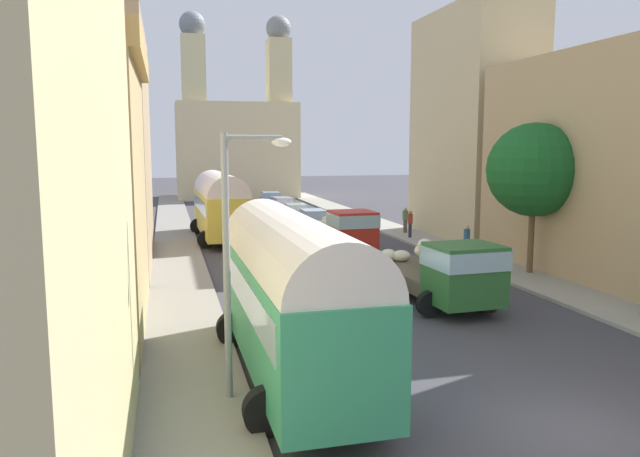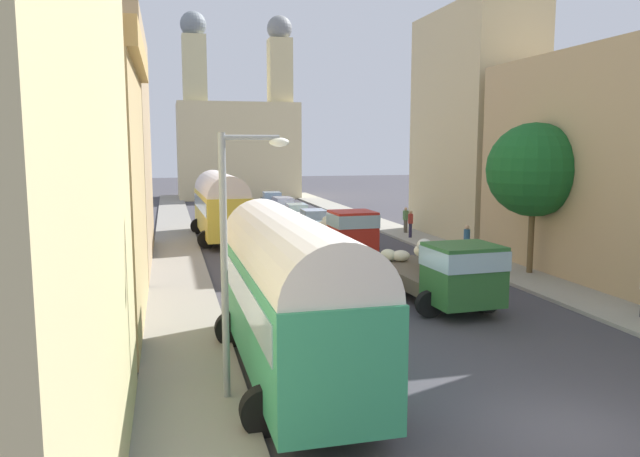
% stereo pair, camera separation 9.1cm
% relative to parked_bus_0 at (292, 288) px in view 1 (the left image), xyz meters
% --- Properties ---
extents(ground_plane, '(154.00, 154.00, 0.00)m').
position_rel_parked_bus_0_xyz_m(ground_plane, '(4.82, 22.69, -2.28)').
color(ground_plane, '#3F3D42').
extents(sidewalk_left, '(2.50, 70.00, 0.14)m').
position_rel_parked_bus_0_xyz_m(sidewalk_left, '(-2.43, 22.69, -2.21)').
color(sidewalk_left, gray).
rests_on(sidewalk_left, ground).
extents(sidewalk_right, '(2.50, 70.00, 0.14)m').
position_rel_parked_bus_0_xyz_m(sidewalk_right, '(12.07, 22.69, -2.21)').
color(sidewalk_right, '#9C9788').
rests_on(sidewalk_right, ground).
extents(building_left_1, '(6.13, 9.04, 8.86)m').
position_rel_parked_bus_0_xyz_m(building_left_1, '(-6.47, 5.80, 2.18)').
color(building_left_1, tan).
rests_on(building_left_1, ground).
extents(building_left_2, '(4.78, 11.78, 11.24)m').
position_rel_parked_bus_0_xyz_m(building_left_2, '(-6.08, 16.58, 3.34)').
color(building_left_2, tan).
rests_on(building_left_2, ground).
extents(building_right_1, '(5.70, 11.67, 9.74)m').
position_rel_parked_bus_0_xyz_m(building_right_1, '(16.17, 9.19, 2.59)').
color(building_right_1, tan).
rests_on(building_right_1, ground).
extents(building_right_2, '(4.36, 9.43, 13.87)m').
position_rel_parked_bus_0_xyz_m(building_right_2, '(15.50, 20.34, 4.66)').
color(building_right_2, '#C7B488').
rests_on(building_right_2, ground).
extents(distant_church, '(12.94, 7.99, 19.52)m').
position_rel_parked_bus_0_xyz_m(distant_church, '(4.82, 54.01, 3.80)').
color(distant_church, beige).
rests_on(distant_church, ground).
extents(parked_bus_0, '(3.31, 9.23, 4.11)m').
position_rel_parked_bus_0_xyz_m(parked_bus_0, '(0.00, 0.00, 0.00)').
color(parked_bus_0, '#329265').
rests_on(parked_bus_0, ground).
extents(parked_bus_1, '(3.50, 9.63, 4.12)m').
position_rel_parked_bus_0_xyz_m(parked_bus_1, '(0.29, 23.28, -0.01)').
color(parked_bus_1, gold).
rests_on(parked_bus_1, ground).
extents(cargo_truck_0, '(3.36, 7.34, 2.47)m').
position_rel_parked_bus_0_xyz_m(cargo_truck_0, '(6.65, 5.48, -1.00)').
color(cargo_truck_0, '#2A5F2C').
rests_on(cargo_truck_0, ground).
extents(cargo_truck_1, '(3.14, 7.35, 2.47)m').
position_rel_parked_bus_0_xyz_m(cargo_truck_1, '(6.15, 16.41, -1.01)').
color(cargo_truck_1, red).
rests_on(cargo_truck_1, ground).
extents(car_0, '(2.31, 3.84, 1.59)m').
position_rel_parked_bus_0_xyz_m(car_0, '(6.42, 24.44, -1.49)').
color(car_0, slate).
rests_on(car_0, ground).
extents(car_1, '(2.29, 3.83, 1.47)m').
position_rel_parked_bus_0_xyz_m(car_1, '(6.42, 29.94, -1.54)').
color(car_1, silver).
rests_on(car_1, ground).
extents(car_2, '(2.32, 4.44, 1.52)m').
position_rel_parked_bus_0_xyz_m(car_2, '(6.42, 35.44, -1.52)').
color(car_2, beige).
rests_on(car_2, ground).
extents(car_3, '(2.49, 3.83, 1.55)m').
position_rel_parked_bus_0_xyz_m(car_3, '(6.42, 40.94, -1.51)').
color(car_3, '#1E2732').
rests_on(car_3, ground).
extents(car_4, '(2.49, 3.78, 1.57)m').
position_rel_parked_bus_0_xyz_m(car_4, '(3.17, 6.42, -1.50)').
color(car_4, slate).
rests_on(car_4, ground).
extents(car_5, '(2.48, 4.20, 1.68)m').
position_rel_parked_bus_0_xyz_m(car_5, '(2.88, 21.20, -1.45)').
color(car_5, '#549248').
rests_on(car_5, ground).
extents(car_6, '(2.25, 4.14, 1.57)m').
position_rel_parked_bus_0_xyz_m(car_6, '(2.79, 29.37, -1.50)').
color(car_6, '#B2352D').
rests_on(car_6, ground).
extents(car_7, '(2.37, 3.83, 1.57)m').
position_rel_parked_bus_0_xyz_m(car_7, '(2.92, 35.62, -1.49)').
color(car_7, black).
rests_on(car_7, ground).
extents(pedestrian_1, '(0.42, 0.42, 1.79)m').
position_rel_parked_bus_0_xyz_m(pedestrian_1, '(12.12, 22.57, -1.27)').
color(pedestrian_1, brown).
rests_on(pedestrian_1, ground).
extents(pedestrian_3, '(0.32, 0.32, 1.82)m').
position_rel_parked_bus_0_xyz_m(pedestrian_3, '(11.59, 20.48, -1.23)').
color(pedestrian_3, '#292641').
rests_on(pedestrian_3, ground).
extents(pedestrian_4, '(0.42, 0.42, 1.71)m').
position_rel_parked_bus_0_xyz_m(pedestrian_4, '(12.03, 13.99, -1.29)').
color(pedestrian_4, '#2E224C').
rests_on(pedestrian_4, ground).
extents(streetlamp_near, '(1.55, 0.28, 6.02)m').
position_rel_parked_bus_0_xyz_m(streetlamp_near, '(-1.48, -1.10, 1.32)').
color(streetlamp_near, gray).
rests_on(streetlamp_near, ground).
extents(roadside_tree_1, '(4.10, 4.10, 6.76)m').
position_rel_parked_bus_0_xyz_m(roadside_tree_1, '(12.72, 9.36, 2.41)').
color(roadside_tree_1, brown).
rests_on(roadside_tree_1, ground).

